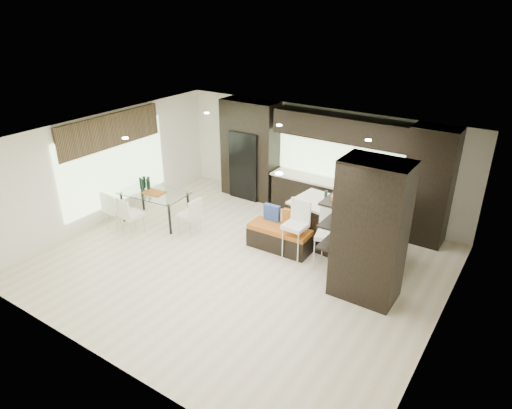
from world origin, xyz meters
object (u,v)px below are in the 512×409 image
Objects in this scene: dining_table at (155,207)px; chair_end at (189,217)px; stool_right at (362,257)px; floor_vase at (338,246)px; kitchen_island at (344,230)px; stool_left at (295,236)px; bench at (279,238)px; chair_near at (132,217)px; stool_mid at (327,246)px; chair_far at (117,212)px.

chair_end reaches higher than dining_table.
stool_right is 0.56m from floor_vase.
kitchen_island reaches higher than chair_end.
dining_table is at bearing -171.86° from stool_left.
bench is at bearing 3.20° from dining_table.
chair_near is at bearing -150.06° from kitchen_island.
dining_table is (-4.52, -0.40, -0.14)m from stool_mid.
stool_mid is (0.76, -0.00, 0.00)m from stool_left.
kitchen_island is at bearing 9.69° from dining_table.
floor_vase is 4.75m from dining_table.
stool_mid is at bearing -84.36° from kitchen_island.
stool_left is at bearing 23.23° from chair_near.
bench is 1.69× the size of chair_end.
chair_near is at bearing -159.89° from bench.
stool_left is at bearing -81.20° from chair_end.
kitchen_island is at bearing 29.65° from bench.
stool_left is at bearing -174.83° from floor_vase.
stool_right is 1.12× the size of chair_far.
stool_right is 1.15× the size of chair_near.
kitchen_island reaches higher than dining_table.
floor_vase is 1.20× the size of chair_far.
stool_left reaches higher than dining_table.
chair_end is at bearing -153.90° from kitchen_island.
chair_end is (-3.39, -1.27, -0.09)m from kitchen_island.
chair_end is at bearing -160.75° from stool_right.
bench is 3.56m from chair_near.
bench is at bearing 22.07° from chair_far.
chair_near is (-4.52, -1.17, -0.10)m from stool_mid.
chair_far is at bearing -162.47° from bench.
stool_left is (-0.76, -0.86, 0.01)m from kitchen_island.
bench is at bearing 159.67° from stool_mid.
dining_table is 1.83× the size of chair_far.
stool_right is 0.70× the size of bench.
floor_vase reaches higher than stool_left.
chair_end is (1.12, 0.00, 0.03)m from dining_table.
chair_end is (-3.60, -0.49, -0.11)m from floor_vase.
floor_vase is 3.63m from chair_end.
floor_vase is 1.23× the size of chair_near.
floor_vase reaches higher than chair_far.
chair_near is at bearing 3.77° from chair_far.
bench is 3.35m from dining_table.
kitchen_island is 2.92× the size of chair_end.
chair_far is at bearing -173.44° from chair_near.
floor_vase is 1.27× the size of chair_end.
floor_vase is at bearing 16.71° from chair_far.
floor_vase reaches higher than dining_table.
dining_table is 0.77m from chair_near.
floor_vase reaches higher than stool_right.
kitchen_island is 1.14m from stool_right.
stool_left reaches higher than chair_near.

